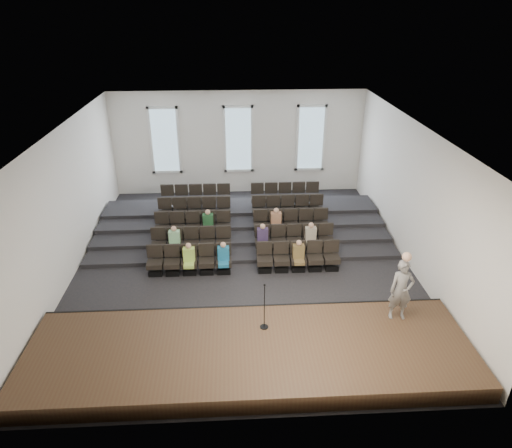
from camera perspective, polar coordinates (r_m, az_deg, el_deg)
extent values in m
plane|color=black|center=(16.89, -1.54, -4.86)|extent=(14.00, 14.00, 0.00)
cube|color=white|center=(14.93, -1.77, 11.84)|extent=(12.00, 14.00, 0.02)
cube|color=white|center=(22.36, -2.21, 10.07)|extent=(12.00, 0.04, 5.00)
cube|color=white|center=(9.70, -0.32, -13.62)|extent=(12.00, 0.04, 5.00)
cube|color=white|center=(16.72, -22.75, 2.27)|extent=(0.04, 14.00, 5.00)
cube|color=white|center=(16.99, 19.13, 3.25)|extent=(0.04, 14.00, 5.00)
cube|color=#3E2B1A|center=(12.63, -0.76, -15.88)|extent=(11.80, 3.60, 0.50)
cube|color=black|center=(13.99, -1.09, -11.02)|extent=(11.80, 0.06, 0.52)
cube|color=black|center=(18.88, -1.77, -1.02)|extent=(11.80, 4.80, 0.15)
cube|color=black|center=(19.32, -1.82, -0.11)|extent=(11.80, 3.75, 0.30)
cube|color=black|center=(19.76, -1.87, 0.76)|extent=(11.80, 2.70, 0.45)
cube|color=black|center=(20.20, -1.91, 1.59)|extent=(11.80, 1.65, 0.60)
cube|color=black|center=(16.55, -12.41, -5.84)|extent=(0.47, 0.43, 0.20)
cube|color=black|center=(16.39, -12.51, -4.92)|extent=(0.55, 0.50, 0.19)
cube|color=black|center=(16.37, -12.54, -3.31)|extent=(0.55, 0.08, 0.50)
cube|color=black|center=(16.46, -10.33, -5.82)|extent=(0.47, 0.43, 0.20)
cube|color=black|center=(16.30, -10.42, -4.89)|extent=(0.55, 0.50, 0.19)
cube|color=black|center=(16.28, -10.46, -3.27)|extent=(0.55, 0.08, 0.50)
cube|color=black|center=(16.39, -8.25, -5.79)|extent=(0.47, 0.43, 0.20)
cube|color=black|center=(16.23, -8.31, -4.86)|extent=(0.55, 0.50, 0.19)
cube|color=black|center=(16.21, -8.35, -3.23)|extent=(0.55, 0.08, 0.50)
cube|color=black|center=(16.35, -6.14, -5.75)|extent=(0.47, 0.43, 0.20)
cube|color=black|center=(16.19, -6.19, -4.82)|extent=(0.55, 0.50, 0.19)
cube|color=black|center=(16.16, -6.23, -3.19)|extent=(0.55, 0.08, 0.50)
cube|color=black|center=(16.32, -4.03, -5.71)|extent=(0.47, 0.43, 0.20)
cube|color=black|center=(16.16, -4.06, -4.77)|extent=(0.55, 0.50, 0.19)
cube|color=black|center=(16.14, -4.10, -3.14)|extent=(0.55, 0.08, 0.50)
cube|color=black|center=(16.36, 1.08, -5.57)|extent=(0.47, 0.43, 0.20)
cube|color=black|center=(16.20, 1.09, -4.63)|extent=(0.55, 0.50, 0.19)
cube|color=black|center=(16.17, 1.05, -3.01)|extent=(0.55, 0.08, 0.50)
cube|color=black|center=(16.41, 3.18, -5.50)|extent=(0.47, 0.43, 0.20)
cube|color=black|center=(16.25, 3.21, -4.57)|extent=(0.55, 0.50, 0.19)
cube|color=black|center=(16.22, 3.16, -2.94)|extent=(0.55, 0.08, 0.50)
cube|color=black|center=(16.48, 5.26, -5.42)|extent=(0.47, 0.43, 0.20)
cube|color=black|center=(16.32, 5.31, -4.49)|extent=(0.55, 0.50, 0.19)
cube|color=black|center=(16.30, 5.26, -2.88)|extent=(0.55, 0.08, 0.50)
cube|color=black|center=(16.58, 7.32, -5.34)|extent=(0.47, 0.43, 0.20)
cube|color=black|center=(16.42, 7.38, -4.41)|extent=(0.55, 0.50, 0.19)
cube|color=black|center=(16.39, 7.34, -2.81)|extent=(0.55, 0.08, 0.50)
cube|color=black|center=(16.69, 9.36, -5.25)|extent=(0.47, 0.43, 0.20)
cube|color=black|center=(16.53, 9.44, -4.33)|extent=(0.55, 0.50, 0.19)
cube|color=black|center=(16.51, 9.39, -2.73)|extent=(0.55, 0.08, 0.50)
cube|color=black|center=(17.37, -11.98, -3.58)|extent=(0.47, 0.43, 0.20)
cube|color=black|center=(17.22, -12.07, -2.69)|extent=(0.55, 0.50, 0.19)
cube|color=black|center=(17.21, -12.11, -1.15)|extent=(0.55, 0.08, 0.50)
cube|color=black|center=(17.28, -10.01, -3.55)|extent=(0.47, 0.43, 0.20)
cube|color=black|center=(17.13, -10.09, -2.65)|extent=(0.55, 0.50, 0.19)
cube|color=black|center=(17.13, -10.12, -1.11)|extent=(0.55, 0.08, 0.50)
cube|color=black|center=(17.22, -8.02, -3.51)|extent=(0.47, 0.43, 0.20)
cube|color=black|center=(17.07, -8.09, -2.61)|extent=(0.55, 0.50, 0.19)
cube|color=black|center=(17.06, -8.12, -1.06)|extent=(0.55, 0.08, 0.50)
cube|color=black|center=(17.17, -6.03, -3.47)|extent=(0.47, 0.43, 0.20)
cube|color=black|center=(17.02, -6.08, -2.57)|extent=(0.55, 0.50, 0.19)
cube|color=black|center=(17.02, -6.11, -1.02)|extent=(0.55, 0.08, 0.50)
cube|color=black|center=(17.15, -4.02, -3.43)|extent=(0.47, 0.43, 0.20)
cube|color=black|center=(17.00, -4.05, -2.52)|extent=(0.55, 0.50, 0.19)
cube|color=black|center=(16.99, -4.09, -0.97)|extent=(0.55, 0.08, 0.50)
cube|color=black|center=(17.18, 0.82, -3.30)|extent=(0.47, 0.43, 0.20)
cube|color=black|center=(17.03, 0.83, -2.39)|extent=(0.55, 0.50, 0.19)
cube|color=black|center=(17.02, 0.79, -0.84)|extent=(0.55, 0.08, 0.50)
cube|color=black|center=(17.23, 2.82, -3.24)|extent=(0.47, 0.43, 0.20)
cube|color=black|center=(17.08, 2.84, -2.33)|extent=(0.55, 0.50, 0.19)
cube|color=black|center=(17.07, 2.80, -0.79)|extent=(0.55, 0.08, 0.50)
cube|color=black|center=(17.30, 4.80, -3.18)|extent=(0.47, 0.43, 0.20)
cube|color=black|center=(17.15, 4.84, -2.27)|extent=(0.55, 0.50, 0.19)
cube|color=black|center=(17.14, 4.80, -0.74)|extent=(0.55, 0.08, 0.50)
cube|color=black|center=(17.39, 6.76, -3.11)|extent=(0.47, 0.43, 0.20)
cube|color=black|center=(17.24, 6.81, -2.21)|extent=(0.55, 0.50, 0.19)
cube|color=black|center=(17.23, 6.77, -0.68)|extent=(0.55, 0.08, 0.50)
cube|color=black|center=(17.50, 8.70, -3.04)|extent=(0.47, 0.43, 0.20)
cube|color=black|center=(17.35, 8.77, -2.15)|extent=(0.55, 0.50, 0.19)
cube|color=black|center=(17.35, 8.73, -0.63)|extent=(0.55, 0.08, 0.50)
cube|color=black|center=(18.21, -11.59, -1.53)|extent=(0.47, 0.42, 0.20)
cube|color=black|center=(18.07, -11.68, -0.66)|extent=(0.55, 0.50, 0.19)
cube|color=black|center=(18.08, -11.71, 0.80)|extent=(0.55, 0.08, 0.50)
cube|color=black|center=(18.13, -9.71, -1.49)|extent=(0.47, 0.42, 0.20)
cube|color=black|center=(17.99, -9.79, -0.62)|extent=(0.55, 0.50, 0.19)
cube|color=black|center=(18.00, -9.82, 0.85)|extent=(0.55, 0.08, 0.50)
cube|color=black|center=(18.06, -7.82, -1.45)|extent=(0.47, 0.42, 0.20)
cube|color=black|center=(17.92, -7.88, -0.57)|extent=(0.55, 0.50, 0.19)
cube|color=black|center=(17.93, -7.92, 0.90)|extent=(0.55, 0.08, 0.50)
cube|color=black|center=(18.02, -5.92, -1.41)|extent=(0.47, 0.42, 0.20)
cube|color=black|center=(17.88, -5.97, -0.53)|extent=(0.55, 0.50, 0.19)
cube|color=black|center=(17.89, -6.00, 0.95)|extent=(0.55, 0.08, 0.50)
cube|color=black|center=(18.00, -4.02, -1.36)|extent=(0.47, 0.42, 0.20)
cube|color=black|center=(17.86, -4.05, -0.48)|extent=(0.55, 0.50, 0.19)
cube|color=black|center=(17.87, -4.08, 1.00)|extent=(0.55, 0.08, 0.50)
cube|color=black|center=(18.03, 0.59, -1.24)|extent=(0.47, 0.42, 0.20)
cube|color=black|center=(17.89, 0.60, -0.36)|extent=(0.55, 0.50, 0.19)
cube|color=black|center=(17.90, 0.56, 1.11)|extent=(0.55, 0.08, 0.50)
cube|color=black|center=(18.08, 2.49, -1.19)|extent=(0.47, 0.42, 0.20)
cube|color=black|center=(17.94, 2.51, -0.31)|extent=(0.55, 0.50, 0.19)
cube|color=black|center=(17.95, 2.47, 1.16)|extent=(0.55, 0.08, 0.50)
cube|color=black|center=(18.14, 4.38, -1.14)|extent=(0.47, 0.42, 0.20)
cube|color=black|center=(18.00, 4.41, -0.26)|extent=(0.55, 0.50, 0.19)
cube|color=black|center=(18.01, 4.37, 1.20)|extent=(0.55, 0.08, 0.50)
cube|color=black|center=(18.23, 6.25, -1.09)|extent=(0.47, 0.42, 0.20)
cube|color=black|center=(18.09, 6.30, -0.21)|extent=(0.55, 0.50, 0.19)
cube|color=black|center=(18.10, 6.26, 1.24)|extent=(0.55, 0.08, 0.50)
cube|color=black|center=(18.33, 8.10, -1.03)|extent=(0.47, 0.42, 0.20)
cube|color=black|center=(18.20, 8.16, -0.16)|extent=(0.55, 0.50, 0.19)
cube|color=black|center=(18.21, 8.12, 1.28)|extent=(0.55, 0.08, 0.50)
cube|color=black|center=(19.07, -11.24, 0.33)|extent=(0.47, 0.42, 0.20)
cube|color=black|center=(18.94, -11.32, 1.18)|extent=(0.55, 0.50, 0.19)
cube|color=black|center=(18.96, -11.35, 2.57)|extent=(0.55, 0.08, 0.50)
cube|color=black|center=(18.99, -9.45, 0.38)|extent=(0.47, 0.42, 0.20)
cube|color=black|center=(18.86, -9.52, 1.23)|extent=(0.55, 0.50, 0.19)
cube|color=black|center=(18.88, -9.55, 2.62)|extent=(0.55, 0.08, 0.50)
cube|color=black|center=(18.93, -7.64, 0.43)|extent=(0.47, 0.42, 0.20)
cube|color=black|center=(18.80, -7.70, 1.28)|extent=(0.55, 0.50, 0.19)
cube|color=black|center=(18.83, -7.73, 2.68)|extent=(0.55, 0.08, 0.50)
cube|color=black|center=(18.89, -5.83, 0.47)|extent=(0.47, 0.42, 0.20)
cube|color=black|center=(18.76, -5.87, 1.32)|extent=(0.55, 0.50, 0.19)
cube|color=black|center=(18.79, -5.91, 2.73)|extent=(0.55, 0.08, 0.50)
cube|color=black|center=(18.87, -4.01, 0.52)|extent=(0.47, 0.42, 0.20)
cube|color=black|center=(18.74, -4.04, 1.37)|extent=(0.55, 0.50, 0.19)
cube|color=black|center=(18.77, -4.08, 2.78)|extent=(0.55, 0.08, 0.50)
cube|color=black|center=(18.90, 0.39, 0.63)|extent=(0.47, 0.42, 0.20)
cube|color=black|center=(18.77, 0.39, 1.48)|extent=(0.55, 0.50, 0.19)
cube|color=black|center=(18.79, 0.35, 2.88)|extent=(0.55, 0.08, 0.50)
cube|color=black|center=(18.95, 2.20, 0.67)|extent=(0.47, 0.42, 0.20)
cube|color=black|center=(18.81, 2.21, 1.52)|extent=(0.55, 0.50, 0.19)
cube|color=black|center=(18.84, 2.18, 2.92)|extent=(0.55, 0.08, 0.50)
cube|color=black|center=(19.01, 4.00, 0.72)|extent=(0.47, 0.42, 0.20)
cube|color=black|center=(18.88, 4.03, 1.56)|extent=(0.55, 0.50, 0.19)
cube|color=black|center=(18.90, 3.99, 2.96)|extent=(0.55, 0.08, 0.50)
cube|color=black|center=(19.09, 5.79, 0.76)|extent=(0.47, 0.42, 0.20)
cube|color=black|center=(18.96, 5.83, 1.60)|extent=(0.55, 0.50, 0.19)
cube|color=black|center=(18.98, 5.79, 2.99)|extent=(0.55, 0.08, 0.50)
cube|color=black|center=(19.19, 7.56, 0.80)|extent=(0.47, 0.42, 0.20)
cube|color=black|center=(19.06, 7.61, 1.64)|extent=(0.55, 0.50, 0.19)
cube|color=black|center=(19.08, 7.57, 3.02)|extent=(0.55, 0.08, 0.50)
cube|color=black|center=(19.95, -10.92, 2.03)|extent=(0.47, 0.42, 0.20)
cube|color=black|center=(19.83, -10.99, 2.85)|extent=(0.55, 0.50, 0.19)
cube|color=black|center=(19.87, -11.02, 4.18)|extent=(0.55, 0.08, 0.50)
cube|color=black|center=(19.88, -9.20, 2.09)|extent=(0.47, 0.42, 0.20)
cube|color=black|center=(19.75, -9.27, 2.91)|extent=(0.55, 0.50, 0.19)
cube|color=black|center=(19.79, -9.30, 4.24)|extent=(0.55, 0.08, 0.50)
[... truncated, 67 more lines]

